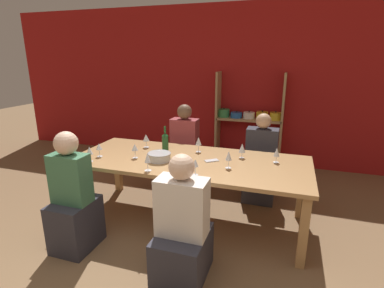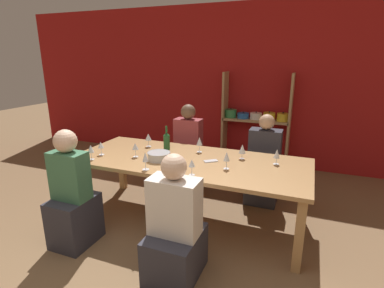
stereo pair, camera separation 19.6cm
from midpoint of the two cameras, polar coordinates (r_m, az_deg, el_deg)
wall_back_red at (r=5.34m, az=6.09°, el=10.96°), size 8.80×0.06×2.70m
shelf_unit at (r=5.21m, az=9.60°, el=2.07°), size 1.12×0.30×1.60m
dining_table at (r=3.34m, az=-2.22°, el=-4.12°), size 2.60×1.08×0.75m
mixing_bowl at (r=3.29m, az=-7.93°, el=-2.36°), size 0.26×0.26×0.09m
wine_bottle_green at (r=3.64m, az=-6.67°, el=0.55°), size 0.08×0.08×0.30m
wine_glass_white_a at (r=3.78m, az=-10.22°, el=1.11°), size 0.08×0.08×0.17m
wine_glass_empty_a at (r=3.36m, az=7.89°, el=-0.81°), size 0.08×0.08×0.17m
wine_glass_white_b at (r=3.56m, az=-18.81°, el=-0.57°), size 0.07×0.07×0.16m
wine_glass_white_c at (r=3.43m, az=-20.51°, el=-1.28°), size 0.07×0.07×0.17m
wine_glass_white_d at (r=3.41m, az=-12.47°, el=-0.72°), size 0.07×0.07×0.16m
wine_glass_red_a at (r=2.85m, az=-1.33°, el=-3.79°), size 0.06×0.06×0.16m
wine_glass_white_e at (r=3.00m, az=-10.33°, el=-2.78°), size 0.07×0.07×0.18m
wine_glass_white_f at (r=3.03m, az=5.17°, el=-2.35°), size 0.06×0.06×0.18m
wine_glass_red_b at (r=3.54m, az=-0.34°, el=0.46°), size 0.07×0.07×0.18m
wine_glass_red_c at (r=3.28m, az=14.20°, el=-1.60°), size 0.06×0.06×0.17m
cell_phone at (r=3.26m, az=2.03°, el=-3.20°), size 0.16×0.15×0.01m
person_near_a at (r=3.21m, az=-23.28°, el=-10.79°), size 0.36×0.45×1.19m
person_far_a at (r=4.05m, az=11.54°, el=-4.58°), size 0.40×0.50×1.16m
person_near_b at (r=2.64m, az=-4.08°, el=-16.80°), size 0.42×0.52×1.11m
person_far_b at (r=4.30m, az=-2.68°, el=-2.59°), size 0.37×0.47×1.22m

